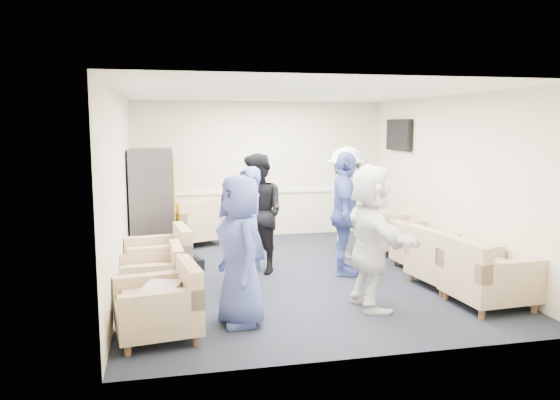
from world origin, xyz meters
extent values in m
plane|color=black|center=(0.00, 0.00, 0.00)|extent=(6.00, 6.00, 0.00)
plane|color=white|center=(0.00, 0.00, 2.70)|extent=(6.00, 6.00, 0.00)
cube|color=beige|center=(0.00, 3.00, 1.35)|extent=(5.00, 0.02, 2.70)
cube|color=beige|center=(0.00, -3.00, 1.35)|extent=(5.00, 0.02, 2.70)
cube|color=beige|center=(-2.50, 0.00, 1.35)|extent=(0.02, 6.00, 2.70)
cube|color=beige|center=(2.50, 0.00, 1.35)|extent=(0.02, 6.00, 2.70)
cube|color=white|center=(0.00, 2.98, 0.90)|extent=(4.98, 0.04, 0.06)
cube|color=black|center=(2.44, 1.80, 2.05)|extent=(0.07, 1.00, 0.58)
cube|color=black|center=(2.40, 1.80, 2.05)|extent=(0.01, 0.92, 0.50)
cube|color=#4D4D54|center=(2.48, 1.80, 1.90)|extent=(0.04, 0.10, 0.25)
cube|color=tan|center=(-2.02, -2.07, 0.26)|extent=(0.95, 0.95, 0.28)
cube|color=#9A7A55|center=(-2.02, -2.07, 0.45)|extent=(0.66, 0.62, 0.10)
cube|color=tan|center=(-1.67, -2.02, 0.59)|extent=(0.26, 0.85, 0.40)
cube|color=tan|center=(-2.09, -0.79, 0.23)|extent=(0.80, 0.80, 0.25)
cube|color=#9A7A55|center=(-2.09, -0.79, 0.40)|extent=(0.55, 0.52, 0.09)
cube|color=tan|center=(-1.77, -0.77, 0.54)|extent=(0.16, 0.77, 0.36)
cube|color=tan|center=(-2.02, -0.05, 0.26)|extent=(0.96, 0.96, 0.28)
cube|color=#9A7A55|center=(-2.02, -0.05, 0.46)|extent=(0.66, 0.63, 0.10)
cube|color=tan|center=(-1.66, -0.01, 0.61)|extent=(0.25, 0.87, 0.41)
cube|color=tan|center=(2.01, -1.89, 0.28)|extent=(0.96, 0.96, 0.30)
cube|color=#9A7A55|center=(2.01, -1.89, 0.48)|extent=(0.67, 0.63, 0.11)
cube|color=tan|center=(1.64, -1.92, 0.64)|extent=(0.21, 0.92, 0.43)
cube|color=tan|center=(1.96, -0.99, 0.27)|extent=(1.00, 1.00, 0.29)
cube|color=#9A7A55|center=(1.96, -0.99, 0.47)|extent=(0.69, 0.65, 0.10)
cube|color=tan|center=(1.59, -1.04, 0.63)|extent=(0.26, 0.90, 0.42)
cube|color=tan|center=(2.04, -0.09, 0.24)|extent=(0.84, 0.84, 0.26)
cube|color=#9A7A55|center=(2.04, -0.09, 0.41)|extent=(0.58, 0.54, 0.09)
cube|color=tan|center=(1.72, -0.12, 0.55)|extent=(0.19, 0.79, 0.37)
cube|color=tan|center=(2.08, 1.07, 0.25)|extent=(0.84, 0.84, 0.27)
cube|color=#9A7A55|center=(2.08, 1.07, 0.44)|extent=(0.58, 0.55, 0.10)
cube|color=tan|center=(1.74, 1.06, 0.59)|extent=(0.15, 0.83, 0.39)
cube|color=tan|center=(-1.39, 2.48, 0.29)|extent=(1.23, 1.23, 0.31)
cube|color=#9A7A55|center=(-1.39, 2.48, 0.50)|extent=(0.81, 0.84, 0.11)
cube|color=tan|center=(-1.23, 2.12, 0.66)|extent=(0.92, 0.51, 0.44)
cube|color=#4D4D54|center=(-2.10, 1.81, 0.92)|extent=(0.72, 0.87, 1.83)
cube|color=orange|center=(-1.73, 1.81, 1.01)|extent=(0.02, 0.74, 1.47)
cube|color=black|center=(-1.73, 1.81, 0.24)|extent=(0.02, 0.43, 0.12)
cube|color=black|center=(-1.53, -0.20, 0.18)|extent=(0.31, 0.27, 0.37)
sphere|color=black|center=(-1.53, -0.20, 0.35)|extent=(0.18, 0.18, 0.18)
cube|color=beige|center=(-1.97, -2.07, 0.51)|extent=(0.47, 0.55, 0.14)
imported|color=#41509C|center=(-1.10, -1.83, 0.85)|extent=(0.68, 0.92, 1.70)
imported|color=#41509C|center=(-0.82, -0.65, 0.85)|extent=(0.51, 0.68, 1.70)
imported|color=black|center=(-0.51, 0.28, 0.91)|extent=(1.04, 1.11, 1.82)
imported|color=silver|center=(1.11, 0.89, 0.94)|extent=(0.90, 1.32, 1.88)
imported|color=#41509C|center=(0.72, -0.13, 0.93)|extent=(0.74, 1.17, 1.85)
imported|color=white|center=(0.54, -1.63, 0.89)|extent=(0.57, 1.67, 1.78)
camera|label=1|loc=(-1.95, -7.75, 2.26)|focal=35.00mm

